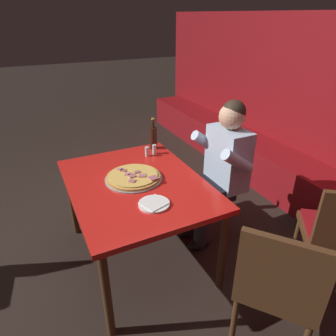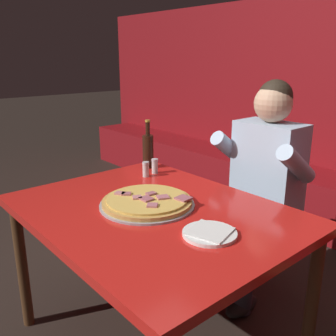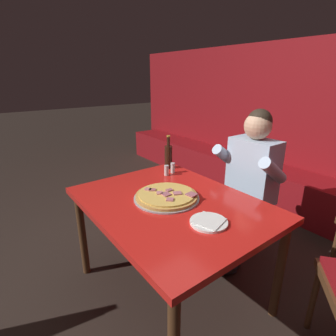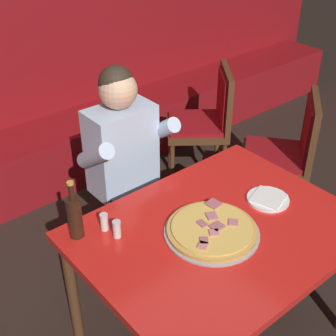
# 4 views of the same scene
# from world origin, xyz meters

# --- Properties ---
(ground_plane) EXTENTS (24.00, 24.00, 0.00)m
(ground_plane) POSITION_xyz_m (0.00, 0.00, 0.00)
(ground_plane) COLOR black
(booth_wall_panel) EXTENTS (6.80, 0.16, 1.90)m
(booth_wall_panel) POSITION_xyz_m (0.00, 2.18, 0.95)
(booth_wall_panel) COLOR maroon
(booth_wall_panel) RESTS_ON ground_plane
(booth_bench) EXTENTS (6.46, 0.48, 0.46)m
(booth_bench) POSITION_xyz_m (0.00, 1.86, 0.23)
(booth_bench) COLOR maroon
(booth_bench) RESTS_ON ground_plane
(main_dining_table) EXTENTS (1.26, 0.97, 0.74)m
(main_dining_table) POSITION_xyz_m (0.00, 0.00, 0.66)
(main_dining_table) COLOR #4C2D19
(main_dining_table) RESTS_ON ground_plane
(pizza) EXTENTS (0.43, 0.43, 0.05)m
(pizza) POSITION_xyz_m (-0.05, -0.00, 0.76)
(pizza) COLOR #9E9EA3
(pizza) RESTS_ON main_dining_table
(plate_white_paper) EXTENTS (0.21, 0.21, 0.02)m
(plate_white_paper) POSITION_xyz_m (0.34, -0.00, 0.75)
(plate_white_paper) COLOR white
(plate_white_paper) RESTS_ON main_dining_table
(beer_bottle) EXTENTS (0.07, 0.07, 0.29)m
(beer_bottle) POSITION_xyz_m (-0.53, 0.38, 0.85)
(beer_bottle) COLOR black
(beer_bottle) RESTS_ON main_dining_table
(shaker_parmesan) EXTENTS (0.04, 0.04, 0.09)m
(shaker_parmesan) POSITION_xyz_m (-0.41, 0.33, 0.78)
(shaker_parmesan) COLOR silver
(shaker_parmesan) RESTS_ON main_dining_table
(shaker_oregano) EXTENTS (0.04, 0.04, 0.09)m
(shaker_oregano) POSITION_xyz_m (-0.39, 0.25, 0.78)
(shaker_oregano) COLOR silver
(shaker_oregano) RESTS_ON main_dining_table
(diner_seated_blue_shirt) EXTENTS (0.53, 0.53, 1.27)m
(diner_seated_blue_shirt) POSITION_xyz_m (0.03, 0.74, 0.71)
(diner_seated_blue_shirt) COLOR black
(diner_seated_blue_shirt) RESTS_ON ground_plane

